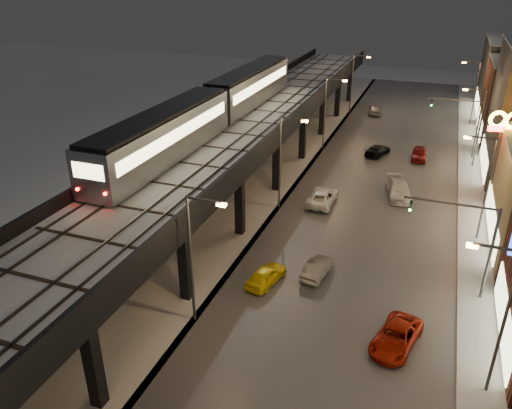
% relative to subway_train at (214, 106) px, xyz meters
% --- Properties ---
extents(road_surface, '(17.00, 120.00, 0.06)m').
position_rel_subway_train_xyz_m(road_surface, '(16.00, 1.24, -8.53)').
color(road_surface, '#46474D').
rests_on(road_surface, ground).
extents(sidewalk_right, '(4.00, 120.00, 0.14)m').
position_rel_subway_train_xyz_m(sidewalk_right, '(26.00, 1.24, -8.49)').
color(sidewalk_right, '#9FA1A8').
rests_on(sidewalk_right, ground).
extents(under_viaduct_pavement, '(11.00, 120.00, 0.06)m').
position_rel_subway_train_xyz_m(under_viaduct_pavement, '(2.50, 1.24, -8.53)').
color(under_viaduct_pavement, '#9FA1A8').
rests_on(under_viaduct_pavement, ground).
extents(elevated_viaduct, '(9.00, 100.00, 6.30)m').
position_rel_subway_train_xyz_m(elevated_viaduct, '(2.50, -1.92, -2.94)').
color(elevated_viaduct, black).
rests_on(elevated_viaduct, ground).
extents(viaduct_trackbed, '(8.40, 100.00, 0.32)m').
position_rel_subway_train_xyz_m(viaduct_trackbed, '(2.49, -1.79, -2.17)').
color(viaduct_trackbed, '#B2B7C1').
rests_on(viaduct_trackbed, elevated_viaduct).
extents(viaduct_parapet_streetside, '(0.30, 100.00, 1.10)m').
position_rel_subway_train_xyz_m(viaduct_parapet_streetside, '(6.85, -1.76, -1.71)').
color(viaduct_parapet_streetside, black).
rests_on(viaduct_parapet_streetside, elevated_viaduct).
extents(viaduct_parapet_far, '(0.30, 100.00, 1.10)m').
position_rel_subway_train_xyz_m(viaduct_parapet_far, '(-1.85, -1.76, -1.71)').
color(viaduct_parapet_far, black).
rests_on(viaduct_parapet_far, elevated_viaduct).
extents(streetlight_left_1, '(2.57, 0.28, 9.00)m').
position_rel_subway_train_xyz_m(streetlight_left_1, '(8.07, -20.76, -3.32)').
color(streetlight_left_1, '#38383A').
rests_on(streetlight_left_1, ground).
extents(streetlight_right_1, '(2.56, 0.28, 9.00)m').
position_rel_subway_train_xyz_m(streetlight_right_1, '(25.23, -20.76, -3.32)').
color(streetlight_right_1, '#38383A').
rests_on(streetlight_right_1, ground).
extents(streetlight_left_2, '(2.57, 0.28, 9.00)m').
position_rel_subway_train_xyz_m(streetlight_left_2, '(8.07, -2.76, -3.32)').
color(streetlight_left_2, '#38383A').
rests_on(streetlight_left_2, ground).
extents(streetlight_right_2, '(2.56, 0.28, 9.00)m').
position_rel_subway_train_xyz_m(streetlight_right_2, '(25.23, -2.76, -3.32)').
color(streetlight_right_2, '#38383A').
rests_on(streetlight_right_2, ground).
extents(streetlight_left_3, '(2.57, 0.28, 9.00)m').
position_rel_subway_train_xyz_m(streetlight_left_3, '(8.07, 15.24, -3.32)').
color(streetlight_left_3, '#38383A').
rests_on(streetlight_left_3, ground).
extents(streetlight_right_3, '(2.56, 0.28, 9.00)m').
position_rel_subway_train_xyz_m(streetlight_right_3, '(25.23, 15.24, -3.32)').
color(streetlight_right_3, '#38383A').
rests_on(streetlight_right_3, ground).
extents(streetlight_left_4, '(2.57, 0.28, 9.00)m').
position_rel_subway_train_xyz_m(streetlight_left_4, '(8.07, 33.24, -3.32)').
color(streetlight_left_4, '#38383A').
rests_on(streetlight_left_4, ground).
extents(streetlight_right_4, '(2.56, 0.28, 9.00)m').
position_rel_subway_train_xyz_m(streetlight_right_4, '(25.23, 33.24, -3.32)').
color(streetlight_right_4, '#38383A').
rests_on(streetlight_right_4, ground).
extents(traffic_light_rig_a, '(6.10, 0.34, 7.00)m').
position_rel_subway_train_xyz_m(traffic_light_rig_a, '(24.34, -11.76, -4.06)').
color(traffic_light_rig_a, '#38383A').
rests_on(traffic_light_rig_a, ground).
extents(traffic_light_rig_b, '(6.10, 0.34, 7.00)m').
position_rel_subway_train_xyz_m(traffic_light_rig_b, '(24.34, 18.24, -4.06)').
color(traffic_light_rig_b, '#38383A').
rests_on(traffic_light_rig_b, ground).
extents(subway_train, '(3.26, 39.28, 3.90)m').
position_rel_subway_train_xyz_m(subway_train, '(0.00, 0.00, 0.00)').
color(subway_train, gray).
rests_on(subway_train, viaduct_trackbed).
extents(car_taxi, '(2.38, 4.19, 1.34)m').
position_rel_subway_train_xyz_m(car_taxi, '(10.83, -15.20, -7.88)').
color(car_taxi, yellow).
rests_on(car_taxi, ground).
extents(car_near_white, '(1.81, 3.97, 1.26)m').
position_rel_subway_train_xyz_m(car_near_white, '(14.09, -12.96, -7.92)').
color(car_near_white, '#5B5C5D').
rests_on(car_near_white, ground).
extents(car_mid_silver, '(2.43, 5.14, 1.42)m').
position_rel_subway_train_xyz_m(car_mid_silver, '(11.51, -0.49, -7.85)').
color(car_mid_silver, white).
rests_on(car_mid_silver, ground).
extents(car_mid_dark, '(3.09, 4.74, 1.28)m').
position_rel_subway_train_xyz_m(car_mid_dark, '(14.62, 15.33, -7.92)').
color(car_mid_dark, black).
rests_on(car_mid_dark, ground).
extents(car_far_white, '(2.16, 4.56, 1.50)m').
position_rel_subway_train_xyz_m(car_far_white, '(11.61, 34.30, -7.80)').
color(car_far_white, gray).
rests_on(car_far_white, ground).
extents(car_onc_dark, '(3.22, 5.09, 1.31)m').
position_rel_subway_train_xyz_m(car_onc_dark, '(20.44, -18.78, -7.90)').
color(car_onc_dark, '#921506').
rests_on(car_onc_dark, ground).
extents(car_onc_white, '(3.26, 5.60, 1.52)m').
position_rel_subway_train_xyz_m(car_onc_white, '(18.30, 3.72, -7.79)').
color(car_onc_white, silver).
rests_on(car_onc_white, ground).
extents(car_onc_red, '(1.76, 4.25, 1.44)m').
position_rel_subway_train_xyz_m(car_onc_red, '(19.53, 15.48, -7.84)').
color(car_onc_red, maroon).
rests_on(car_onc_red, ground).
extents(sign_mcdonalds, '(2.86, 0.71, 9.63)m').
position_rel_subway_train_xyz_m(sign_mcdonalds, '(26.50, 3.44, -0.78)').
color(sign_mcdonalds, '#38383A').
rests_on(sign_mcdonalds, ground).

